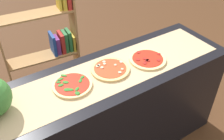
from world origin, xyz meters
TOP-DOWN VIEW (x-y plane):
  - counter at (0.00, 0.00)m, footprint 2.04×0.63m
  - parchment_paper at (0.00, 0.00)m, footprint 1.89×0.44m
  - pizza_spinach_0 at (-0.33, 0.01)m, footprint 0.29×0.29m
  - pizza_mushroom_1 at (0.00, 0.03)m, footprint 0.30×0.30m
  - pizza_pepperoni_2 at (0.33, -0.03)m, footprint 0.30×0.30m
  - bookshelf at (-0.11, 1.10)m, footprint 0.82×0.30m

SIDE VIEW (x-z plane):
  - counter at x=0.00m, z-range 0.00..0.94m
  - bookshelf at x=-0.11m, z-range -0.06..1.49m
  - parchment_paper at x=0.00m, z-range 0.94..0.94m
  - pizza_pepperoni_2 at x=0.33m, z-range 0.94..0.97m
  - pizza_mushroom_1 at x=0.00m, z-range 0.94..0.97m
  - pizza_spinach_0 at x=-0.33m, z-range 0.94..0.97m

